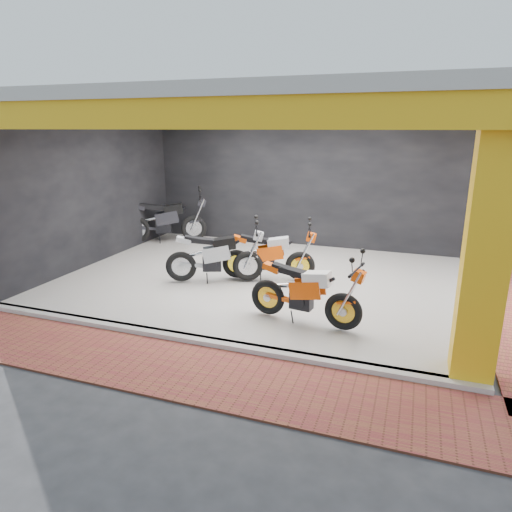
# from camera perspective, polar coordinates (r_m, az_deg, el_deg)

# --- Properties ---
(ground) EXTENTS (80.00, 80.00, 0.00)m
(ground) POSITION_cam_1_polar(r_m,az_deg,el_deg) (7.86, -3.98, -7.70)
(ground) COLOR #2D2D30
(ground) RESTS_ON ground
(showroom_floor) EXTENTS (8.00, 6.00, 0.10)m
(showroom_floor) POSITION_cam_1_polar(r_m,az_deg,el_deg) (9.58, 0.79, -2.95)
(showroom_floor) COLOR silver
(showroom_floor) RESTS_ON ground
(showroom_ceiling) EXTENTS (8.40, 6.40, 0.20)m
(showroom_ceiling) POSITION_cam_1_polar(r_m,az_deg,el_deg) (9.09, 0.88, 18.76)
(showroom_ceiling) COLOR beige
(showroom_ceiling) RESTS_ON corner_column
(back_wall) EXTENTS (8.20, 0.20, 3.50)m
(back_wall) POSITION_cam_1_polar(r_m,az_deg,el_deg) (12.13, 5.62, 9.18)
(back_wall) COLOR black
(back_wall) RESTS_ON ground
(left_wall) EXTENTS (0.20, 6.20, 3.50)m
(left_wall) POSITION_cam_1_polar(r_m,az_deg,el_deg) (11.18, -19.67, 7.79)
(left_wall) COLOR black
(left_wall) RESTS_ON ground
(corner_column) EXTENTS (0.50, 0.50, 3.50)m
(corner_column) POSITION_cam_1_polar(r_m,az_deg,el_deg) (6.06, 26.89, 0.91)
(corner_column) COLOR yellow
(corner_column) RESTS_ON ground
(header_beam_front) EXTENTS (8.40, 0.30, 0.40)m
(header_beam_front) POSITION_cam_1_polar(r_m,az_deg,el_deg) (6.31, -8.36, 17.20)
(header_beam_front) COLOR yellow
(header_beam_front) RESTS_ON corner_column
(header_beam_right) EXTENTS (0.30, 6.40, 0.40)m
(header_beam_right) POSITION_cam_1_polar(r_m,az_deg,el_deg) (8.66, 27.81, 15.19)
(header_beam_right) COLOR yellow
(header_beam_right) RESTS_ON corner_column
(floor_kerb) EXTENTS (8.00, 0.20, 0.10)m
(floor_kerb) POSITION_cam_1_polar(r_m,az_deg,el_deg) (7.00, -7.37, -10.42)
(floor_kerb) COLOR silver
(floor_kerb) RESTS_ON ground
(paver_front) EXTENTS (9.00, 1.40, 0.03)m
(paver_front) POSITION_cam_1_polar(r_m,az_deg,el_deg) (6.42, -10.58, -13.51)
(paver_front) COLOR brown
(paver_front) RESTS_ON ground
(moto_hero) EXTENTS (2.08, 1.03, 1.22)m
(moto_hero) POSITION_cam_1_polar(r_m,az_deg,el_deg) (7.03, 10.98, -4.65)
(moto_hero) COLOR #EF500A
(moto_hero) RESTS_ON showroom_floor
(moto_row_a) EXTENTS (2.12, 1.18, 1.23)m
(moto_row_a) POSITION_cam_1_polar(r_m,az_deg,el_deg) (9.20, 5.59, 0.50)
(moto_row_a) COLOR #DC4A09
(moto_row_a) RESTS_ON showroom_floor
(moto_row_b) EXTENTS (2.21, 1.47, 1.27)m
(moto_row_b) POSITION_cam_1_polar(r_m,az_deg,el_deg) (9.12, -1.03, 0.56)
(moto_row_b) COLOR #A5A8AC
(moto_row_b) RESTS_ON showroom_floor
(moto_row_d) EXTENTS (2.48, 1.82, 1.43)m
(moto_row_d) POSITION_cam_1_polar(r_m,az_deg,el_deg) (12.53, -7.82, 4.99)
(moto_row_d) COLOR black
(moto_row_d) RESTS_ON showroom_floor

